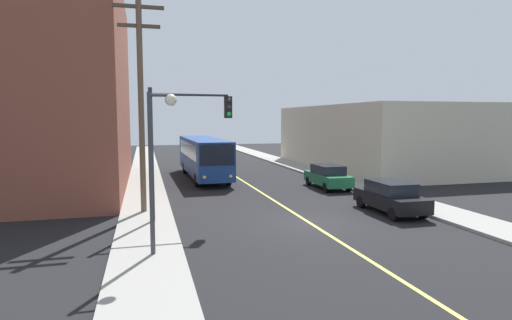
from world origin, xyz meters
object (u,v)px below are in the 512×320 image
object	(u,v)px
city_bus	(203,156)
street_lamp_left	(157,149)
parked_car_green	(328,176)
utility_pole_near	(141,95)
parked_car_black	(390,197)
traffic_signal_left_corner	(186,129)

from	to	relation	value
city_bus	street_lamp_left	bearing A→B (deg)	-102.29
parked_car_green	utility_pole_near	xyz separation A→B (m)	(-12.24, -4.86, 5.10)
parked_car_green	parked_car_black	bearing A→B (deg)	-91.11
city_bus	street_lamp_left	size ratio (longest dim) A/B	2.22
traffic_signal_left_corner	city_bus	bearing A→B (deg)	79.16
utility_pole_near	street_lamp_left	size ratio (longest dim) A/B	1.92
parked_car_black	city_bus	bearing A→B (deg)	116.31
street_lamp_left	utility_pole_near	bearing A→B (deg)	94.36
parked_car_green	street_lamp_left	size ratio (longest dim) A/B	0.80
city_bus	street_lamp_left	world-z (taller)	street_lamp_left
parked_car_black	street_lamp_left	size ratio (longest dim) A/B	0.80
city_bus	traffic_signal_left_corner	distance (m)	14.70
city_bus	street_lamp_left	xyz separation A→B (m)	(-4.14, -19.01, 1.92)
utility_pole_near	city_bus	bearing A→B (deg)	68.81
city_bus	parked_car_green	distance (m)	10.49
city_bus	parked_car_black	xyz separation A→B (m)	(7.42, -15.01, -0.98)
utility_pole_near	parked_car_black	bearing A→B (deg)	-13.74
utility_pole_near	traffic_signal_left_corner	xyz separation A→B (m)	(1.95, -2.18, -1.64)
parked_car_green	utility_pole_near	distance (m)	14.13
city_bus	utility_pole_near	size ratio (longest dim) A/B	1.15
parked_car_black	traffic_signal_left_corner	distance (m)	10.75
parked_car_black	utility_pole_near	world-z (taller)	utility_pole_near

